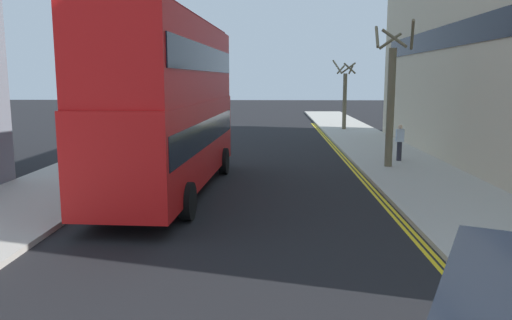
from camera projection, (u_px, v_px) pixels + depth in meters
sidewalk_right at (435, 187)px, 17.21m from camera, size 4.00×80.00×0.14m
sidewalk_left at (62, 185)px, 17.63m from camera, size 4.00×80.00×0.14m
kerb_line_outer at (387, 203)px, 15.31m from camera, size 0.10×56.00×0.01m
kerb_line_inner at (381, 203)px, 15.32m from camera, size 0.10×56.00×0.01m
double_decker_bus_away at (170, 101)px, 16.37m from camera, size 3.17×10.91×5.64m
pedestrian_far at (400, 142)px, 22.33m from camera, size 0.34×0.22×1.62m
street_tree_near at (391, 98)px, 20.55m from camera, size 1.72×1.66×5.89m
street_tree_mid at (345, 94)px, 36.23m from camera, size 1.71×1.70×4.97m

